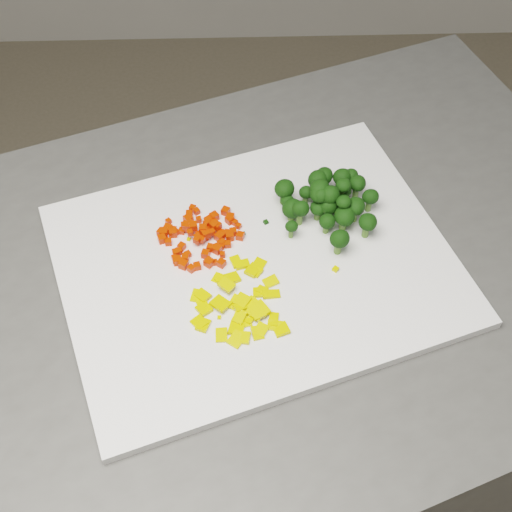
{
  "coord_description": "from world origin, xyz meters",
  "views": [
    {
      "loc": [
        -0.27,
        -0.27,
        1.59
      ],
      "look_at": [
        -0.25,
        0.25,
        0.92
      ],
      "focal_mm": 50.0,
      "sensor_mm": 36.0,
      "label": 1
    }
  ],
  "objects_px": {
    "broccoli_pile": "(327,201)",
    "pepper_pile": "(242,299)",
    "counter_block": "(267,426)",
    "carrot_pile": "(200,231)",
    "cutting_board": "(256,264)"
  },
  "relations": [
    {
      "from": "carrot_pile",
      "to": "broccoli_pile",
      "type": "bearing_deg",
      "value": 11.53
    },
    {
      "from": "pepper_pile",
      "to": "broccoli_pile",
      "type": "bearing_deg",
      "value": 50.14
    },
    {
      "from": "cutting_board",
      "to": "broccoli_pile",
      "type": "bearing_deg",
      "value": 37.32
    },
    {
      "from": "cutting_board",
      "to": "broccoli_pile",
      "type": "distance_m",
      "value": 0.12
    },
    {
      "from": "carrot_pile",
      "to": "pepper_pile",
      "type": "bearing_deg",
      "value": -62.99
    },
    {
      "from": "cutting_board",
      "to": "carrot_pile",
      "type": "xyz_separation_m",
      "value": [
        -0.07,
        0.04,
        0.02
      ]
    },
    {
      "from": "counter_block",
      "to": "broccoli_pile",
      "type": "height_order",
      "value": "broccoli_pile"
    },
    {
      "from": "counter_block",
      "to": "pepper_pile",
      "type": "relative_size",
      "value": 7.81
    },
    {
      "from": "cutting_board",
      "to": "pepper_pile",
      "type": "height_order",
      "value": "pepper_pile"
    },
    {
      "from": "carrot_pile",
      "to": "broccoli_pile",
      "type": "height_order",
      "value": "broccoli_pile"
    },
    {
      "from": "counter_block",
      "to": "carrot_pile",
      "type": "xyz_separation_m",
      "value": [
        -0.09,
        0.04,
        0.48
      ]
    },
    {
      "from": "carrot_pile",
      "to": "broccoli_pile",
      "type": "relative_size",
      "value": 0.83
    },
    {
      "from": "counter_block",
      "to": "carrot_pile",
      "type": "height_order",
      "value": "carrot_pile"
    },
    {
      "from": "pepper_pile",
      "to": "broccoli_pile",
      "type": "height_order",
      "value": "broccoli_pile"
    },
    {
      "from": "broccoli_pile",
      "to": "pepper_pile",
      "type": "bearing_deg",
      "value": -129.86
    }
  ]
}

